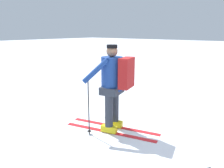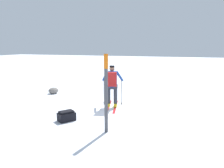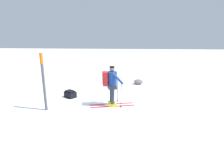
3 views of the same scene
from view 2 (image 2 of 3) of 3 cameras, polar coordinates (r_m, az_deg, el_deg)
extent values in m
plane|color=white|center=(8.09, -1.14, -7.19)|extent=(80.00, 80.00, 0.00)
cube|color=red|center=(8.73, -0.90, -5.85)|extent=(1.80, 0.55, 0.01)
cube|color=yellow|center=(8.72, -0.90, -5.44)|extent=(0.32, 0.18, 0.12)
cylinder|color=#2D333D|center=(8.62, -0.91, -2.90)|extent=(0.15, 0.15, 0.67)
cube|color=red|center=(8.71, 0.90, -5.89)|extent=(1.80, 0.55, 0.01)
cube|color=yellow|center=(8.69, 0.90, -5.48)|extent=(0.32, 0.18, 0.12)
cylinder|color=#2D333D|center=(8.59, 0.91, -2.94)|extent=(0.15, 0.15, 0.67)
cube|color=#2D333D|center=(8.54, 0.00, -0.72)|extent=(0.43, 0.49, 0.14)
cylinder|color=navy|center=(8.48, 0.00, 1.30)|extent=(0.39, 0.39, 0.61)
sphere|color=#8C664C|center=(8.43, 0.00, 4.03)|extent=(0.20, 0.20, 0.20)
cylinder|color=black|center=(8.42, 0.00, 4.62)|extent=(0.19, 0.19, 0.06)
cube|color=maroon|center=(8.20, -0.18, 1.25)|extent=(0.26, 0.42, 0.54)
cylinder|color=black|center=(8.92, -2.11, -2.02)|extent=(0.02, 0.02, 1.07)
cylinder|color=black|center=(9.03, -2.09, -4.96)|extent=(0.07, 0.07, 0.01)
cylinder|color=navy|center=(8.68, -1.80, 2.06)|extent=(0.40, 0.40, 0.45)
cylinder|color=black|center=(8.86, 2.48, -2.11)|extent=(0.02, 0.02, 1.07)
cylinder|color=black|center=(8.97, 2.45, -5.06)|extent=(0.07, 0.07, 0.01)
cylinder|color=navy|center=(8.63, 2.02, 2.01)|extent=(0.48, 0.21, 0.45)
cube|color=black|center=(7.26, -11.80, -8.35)|extent=(0.64, 0.60, 0.27)
cube|color=black|center=(7.21, -11.85, -7.12)|extent=(0.53, 0.49, 0.06)
cylinder|color=#4C4C51|center=(5.95, -1.55, -2.66)|extent=(0.10, 0.10, 2.18)
cylinder|color=orange|center=(5.82, -1.59, 5.96)|extent=(0.11, 0.11, 0.39)
ellipsoid|color=slate|center=(11.40, -15.05, -1.67)|extent=(0.54, 0.46, 0.30)
camera|label=1|loc=(8.01, -27.58, 5.18)|focal=35.00mm
camera|label=3|loc=(9.40, 44.94, 8.88)|focal=28.00mm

